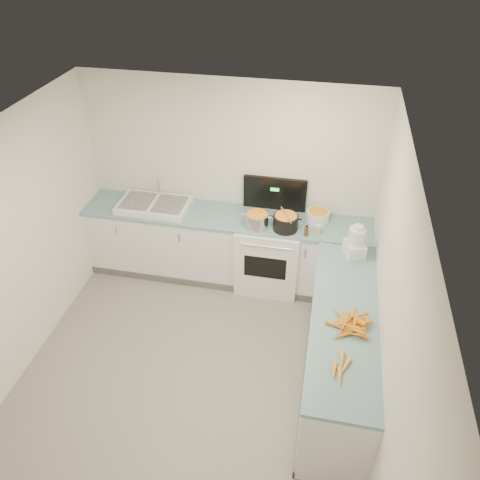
% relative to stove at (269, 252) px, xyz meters
% --- Properties ---
extents(floor, '(3.50, 4.00, 0.00)m').
position_rel_stove_xyz_m(floor, '(-0.55, -1.69, -0.47)').
color(floor, gray).
rests_on(floor, ground).
extents(ceiling, '(3.50, 4.00, 0.00)m').
position_rel_stove_xyz_m(ceiling, '(-0.55, -1.69, 2.03)').
color(ceiling, silver).
rests_on(ceiling, ground).
extents(wall_back, '(3.50, 0.00, 2.50)m').
position_rel_stove_xyz_m(wall_back, '(-0.55, 0.31, 0.78)').
color(wall_back, silver).
rests_on(wall_back, ground).
extents(wall_left, '(0.00, 4.00, 2.50)m').
position_rel_stove_xyz_m(wall_left, '(-2.30, -1.69, 0.78)').
color(wall_left, silver).
rests_on(wall_left, ground).
extents(wall_right, '(0.00, 4.00, 2.50)m').
position_rel_stove_xyz_m(wall_right, '(1.20, -1.69, 0.78)').
color(wall_right, silver).
rests_on(wall_right, ground).
extents(counter_back, '(3.50, 0.62, 0.94)m').
position_rel_stove_xyz_m(counter_back, '(-0.55, 0.01, -0.00)').
color(counter_back, white).
rests_on(counter_back, ground).
extents(counter_right, '(0.62, 2.20, 0.94)m').
position_rel_stove_xyz_m(counter_right, '(0.90, -1.39, -0.00)').
color(counter_right, white).
rests_on(counter_right, ground).
extents(stove, '(0.76, 0.65, 1.36)m').
position_rel_stove_xyz_m(stove, '(0.00, 0.00, 0.00)').
color(stove, white).
rests_on(stove, ground).
extents(sink, '(0.86, 0.52, 0.31)m').
position_rel_stove_xyz_m(sink, '(-1.45, 0.02, 0.50)').
color(sink, white).
rests_on(sink, counter_back).
extents(steel_pot, '(0.29, 0.29, 0.20)m').
position_rel_stove_xyz_m(steel_pot, '(-0.14, -0.14, 0.54)').
color(steel_pot, silver).
rests_on(steel_pot, stove).
extents(black_pot, '(0.33, 0.33, 0.20)m').
position_rel_stove_xyz_m(black_pot, '(0.19, -0.13, 0.55)').
color(black_pot, black).
rests_on(black_pot, stove).
extents(wooden_spoon, '(0.16, 0.32, 0.01)m').
position_rel_stove_xyz_m(wooden_spoon, '(0.19, -0.13, 0.66)').
color(wooden_spoon, '#AD7A47').
rests_on(wooden_spoon, black_pot).
extents(mixing_bowl, '(0.29, 0.29, 0.12)m').
position_rel_stove_xyz_m(mixing_bowl, '(0.54, 0.13, 0.53)').
color(mixing_bowl, white).
rests_on(mixing_bowl, counter_back).
extents(extract_bottle, '(0.05, 0.05, 0.12)m').
position_rel_stove_xyz_m(extract_bottle, '(0.43, -0.21, 0.53)').
color(extract_bottle, '#593319').
rests_on(extract_bottle, counter_back).
extents(spice_jar, '(0.06, 0.06, 0.10)m').
position_rel_stove_xyz_m(spice_jar, '(0.56, -0.14, 0.51)').
color(spice_jar, '#E5B266').
rests_on(spice_jar, counter_back).
extents(food_processor, '(0.25, 0.28, 0.38)m').
position_rel_stove_xyz_m(food_processor, '(0.96, -0.47, 0.63)').
color(food_processor, white).
rests_on(food_processor, counter_right).
extents(carrot_pile, '(0.42, 0.41, 0.08)m').
position_rel_stove_xyz_m(carrot_pile, '(0.95, -1.51, 0.50)').
color(carrot_pile, orange).
rests_on(carrot_pile, counter_right).
extents(peeled_carrots, '(0.16, 0.37, 0.04)m').
position_rel_stove_xyz_m(peeled_carrots, '(0.87, -2.01, 0.49)').
color(peeled_carrots, orange).
rests_on(peeled_carrots, counter_right).
extents(peelings, '(0.21, 0.28, 0.01)m').
position_rel_stove_xyz_m(peelings, '(-1.67, -0.00, 0.54)').
color(peelings, tan).
rests_on(peelings, sink).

